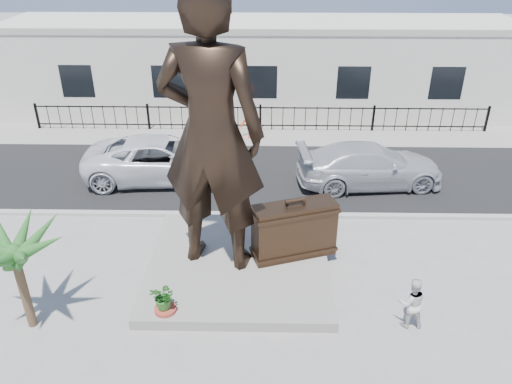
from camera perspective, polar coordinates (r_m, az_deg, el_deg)
ground at (r=13.70m, az=-0.17°, el=-12.53°), size 100.00×100.00×0.00m
street at (r=20.44m, az=0.33°, el=2.27°), size 40.00×7.00×0.01m
curb at (r=17.33m, az=0.16°, el=-2.63°), size 40.00×0.25×0.12m
far_sidewalk at (r=24.10m, az=0.47°, el=6.44°), size 40.00×2.50×0.02m
plinth at (r=14.80m, az=-1.99°, el=-8.26°), size 5.20×5.20×0.30m
fence at (r=24.64m, az=0.50°, el=8.40°), size 22.00×0.10×1.20m
building at (r=28.20m, az=0.62°, el=14.36°), size 28.00×7.00×4.40m
statue at (r=12.97m, az=-5.16°, el=6.61°), size 3.17×2.43×7.78m
suitcase at (r=14.52m, az=4.39°, el=-4.36°), size 2.51×1.48×1.69m
tourist at (r=13.19m, az=17.36°, el=-12.00°), size 0.69×0.54×1.41m
car_white at (r=19.94m, az=-10.57°, el=3.76°), size 6.22×3.18×1.68m
car_silver at (r=19.64m, az=12.89°, el=3.01°), size 5.77×2.84×1.61m
worker at (r=23.60m, az=-0.58°, el=7.98°), size 1.05×0.69×1.53m
palm_tree at (r=14.25m, az=-24.10°, el=-13.65°), size 1.80×1.80×3.20m
planter at (r=13.27m, az=-10.25°, el=-13.55°), size 0.56×0.56×0.40m
shrub at (r=12.91m, az=-10.46°, el=-11.70°), size 0.82×0.78×0.72m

